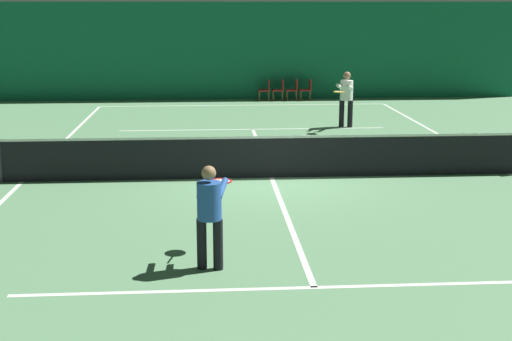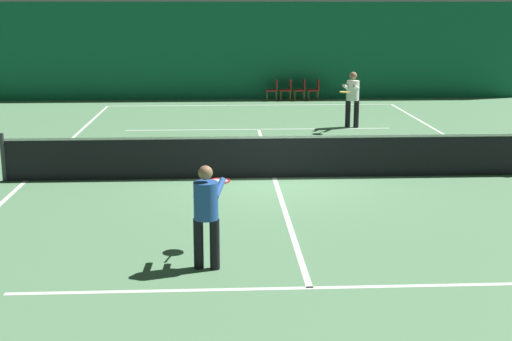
{
  "view_description": "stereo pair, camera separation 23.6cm",
  "coord_description": "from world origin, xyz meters",
  "px_view_note": "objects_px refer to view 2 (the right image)",
  "views": [
    {
      "loc": [
        -1.44,
        -15.47,
        3.78
      ],
      "look_at": [
        -0.57,
        -3.08,
        0.89
      ],
      "focal_mm": 50.0,
      "sensor_mm": 36.0,
      "label": 1
    },
    {
      "loc": [
        -1.2,
        -15.49,
        3.78
      ],
      "look_at": [
        -0.57,
        -3.08,
        0.89
      ],
      "focal_mm": 50.0,
      "sensor_mm": 36.0,
      "label": 2
    }
  ],
  "objects_px": {
    "player_far": "(352,95)",
    "courtside_chair_0": "(273,89)",
    "tennis_net": "(274,156)",
    "courtside_chair_3": "(315,88)",
    "player_near": "(207,208)",
    "courtside_chair_1": "(287,88)",
    "courtside_chair_2": "(301,88)"
  },
  "relations": [
    {
      "from": "player_near",
      "to": "courtside_chair_2",
      "type": "height_order",
      "value": "player_near"
    },
    {
      "from": "tennis_net",
      "to": "courtside_chair_0",
      "type": "bearing_deg",
      "value": 85.78
    },
    {
      "from": "courtside_chair_1",
      "to": "player_far",
      "type": "bearing_deg",
      "value": 12.06
    },
    {
      "from": "player_far",
      "to": "courtside_chair_0",
      "type": "relative_size",
      "value": 2.08
    },
    {
      "from": "courtside_chair_2",
      "to": "courtside_chair_3",
      "type": "bearing_deg",
      "value": 90.0
    },
    {
      "from": "player_near",
      "to": "courtside_chair_1",
      "type": "height_order",
      "value": "player_near"
    },
    {
      "from": "player_far",
      "to": "tennis_net",
      "type": "bearing_deg",
      "value": -0.06
    },
    {
      "from": "tennis_net",
      "to": "courtside_chair_3",
      "type": "distance_m",
      "value": 13.49
    },
    {
      "from": "player_near",
      "to": "courtside_chair_3",
      "type": "distance_m",
      "value": 19.2
    },
    {
      "from": "tennis_net",
      "to": "courtside_chair_2",
      "type": "relative_size",
      "value": 14.29
    },
    {
      "from": "tennis_net",
      "to": "courtside_chair_3",
      "type": "bearing_deg",
      "value": 78.61
    },
    {
      "from": "player_near",
      "to": "player_far",
      "type": "xyz_separation_m",
      "value": [
        4.36,
        12.13,
        0.11
      ]
    },
    {
      "from": "player_far",
      "to": "courtside_chair_0",
      "type": "xyz_separation_m",
      "value": [
        -1.98,
        6.63,
        -0.53
      ]
    },
    {
      "from": "player_near",
      "to": "courtside_chair_3",
      "type": "relative_size",
      "value": 1.85
    },
    {
      "from": "player_near",
      "to": "player_far",
      "type": "height_order",
      "value": "player_far"
    },
    {
      "from": "tennis_net",
      "to": "courtside_chair_3",
      "type": "height_order",
      "value": "tennis_net"
    },
    {
      "from": "player_far",
      "to": "courtside_chair_3",
      "type": "xyz_separation_m",
      "value": [
        -0.29,
        6.63,
        -0.53
      ]
    },
    {
      "from": "courtside_chair_0",
      "to": "player_far",
      "type": "bearing_deg",
      "value": 16.63
    },
    {
      "from": "courtside_chair_2",
      "to": "courtside_chair_3",
      "type": "height_order",
      "value": "same"
    },
    {
      "from": "tennis_net",
      "to": "courtside_chair_1",
      "type": "relative_size",
      "value": 14.29
    },
    {
      "from": "courtside_chair_1",
      "to": "courtside_chair_2",
      "type": "height_order",
      "value": "same"
    },
    {
      "from": "player_far",
      "to": "courtside_chair_1",
      "type": "relative_size",
      "value": 2.08
    },
    {
      "from": "courtside_chair_3",
      "to": "courtside_chair_1",
      "type": "bearing_deg",
      "value": -90.0
    },
    {
      "from": "tennis_net",
      "to": "courtside_chair_0",
      "type": "xyz_separation_m",
      "value": [
        0.98,
        13.23,
        -0.03
      ]
    },
    {
      "from": "player_near",
      "to": "courtside_chair_0",
      "type": "xyz_separation_m",
      "value": [
        2.38,
        18.76,
        -0.42
      ]
    },
    {
      "from": "courtside_chair_2",
      "to": "player_near",
      "type": "bearing_deg",
      "value": -10.6
    },
    {
      "from": "tennis_net",
      "to": "player_near",
      "type": "xyz_separation_m",
      "value": [
        -1.41,
        -5.53,
        0.39
      ]
    },
    {
      "from": "player_near",
      "to": "courtside_chair_3",
      "type": "bearing_deg",
      "value": -0.06
    },
    {
      "from": "tennis_net",
      "to": "player_far",
      "type": "height_order",
      "value": "player_far"
    },
    {
      "from": "tennis_net",
      "to": "player_near",
      "type": "height_order",
      "value": "player_near"
    },
    {
      "from": "tennis_net",
      "to": "courtside_chair_3",
      "type": "xyz_separation_m",
      "value": [
        2.66,
        13.23,
        -0.03
      ]
    },
    {
      "from": "tennis_net",
      "to": "courtside_chair_3",
      "type": "relative_size",
      "value": 14.29
    }
  ]
}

